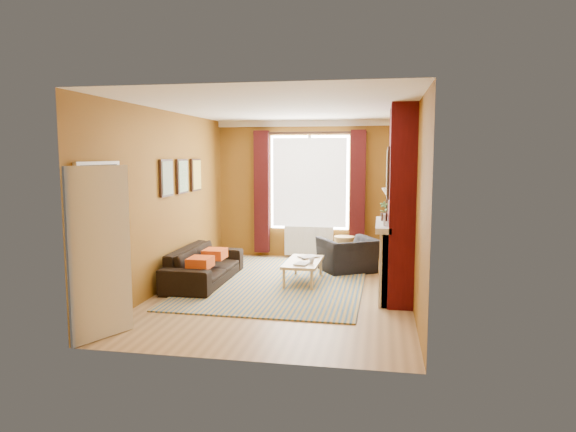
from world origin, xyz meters
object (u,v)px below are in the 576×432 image
(armchair, at_px, (348,255))
(floor_lamp, at_px, (387,205))
(sofa, at_px, (204,265))
(coffee_table, at_px, (303,263))
(wicker_stool, at_px, (344,249))

(armchair, bearing_deg, floor_lamp, -168.84)
(sofa, height_order, coffee_table, sofa)
(coffee_table, relative_size, floor_lamp, 0.75)
(sofa, distance_m, wicker_stool, 3.01)
(sofa, distance_m, armchair, 2.60)
(wicker_stool, bearing_deg, sofa, -135.98)
(wicker_stool, bearing_deg, floor_lamp, -18.86)
(wicker_stool, distance_m, floor_lamp, 1.26)
(sofa, bearing_deg, floor_lamp, -58.60)
(coffee_table, bearing_deg, armchair, 54.85)
(sofa, bearing_deg, armchair, -62.32)
(armchair, xyz_separation_m, wicker_stool, (-0.14, 0.88, -0.05))
(armchair, distance_m, coffee_table, 1.15)
(coffee_table, height_order, floor_lamp, floor_lamp)
(wicker_stool, bearing_deg, coffee_table, -106.85)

